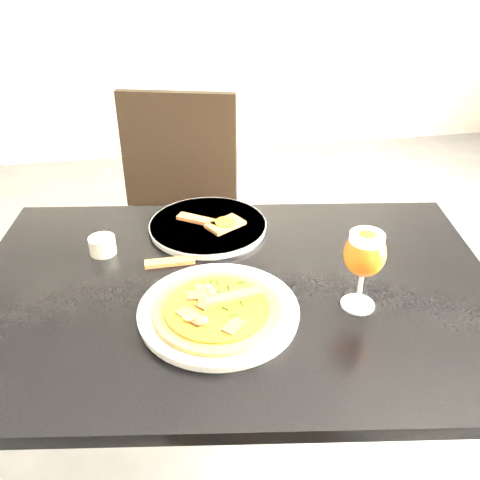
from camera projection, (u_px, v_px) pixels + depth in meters
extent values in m
cube|color=black|center=(234.00, 292.00, 1.22)|extent=(1.31, 0.98, 0.03)
cylinder|color=black|center=(63.00, 325.00, 1.69)|extent=(0.05, 0.05, 0.72)
cylinder|color=black|center=(401.00, 319.00, 1.72)|extent=(0.05, 0.05, 0.72)
cube|color=black|center=(173.00, 242.00, 1.90)|extent=(0.54, 0.54, 0.04)
cylinder|color=black|center=(118.00, 325.00, 1.89)|extent=(0.04, 0.04, 0.45)
cylinder|color=black|center=(218.00, 331.00, 1.87)|extent=(0.04, 0.04, 0.45)
cylinder|color=black|center=(143.00, 269.00, 2.20)|extent=(0.04, 0.04, 0.45)
cylinder|color=black|center=(229.00, 273.00, 2.17)|extent=(0.04, 0.04, 0.45)
cube|color=black|center=(179.00, 152.00, 1.94)|extent=(0.41, 0.14, 0.44)
cylinder|color=white|center=(219.00, 312.00, 1.12)|extent=(0.36, 0.36, 0.02)
cylinder|color=#A55927|center=(217.00, 311.00, 1.10)|extent=(0.26, 0.26, 0.01)
cylinder|color=#A3370D|center=(217.00, 307.00, 1.10)|extent=(0.22, 0.22, 0.01)
cube|color=#482E1F|center=(231.00, 304.00, 1.10)|extent=(0.05, 0.03, 0.00)
cube|color=#482E1F|center=(214.00, 292.00, 1.13)|extent=(0.03, 0.05, 0.00)
cube|color=#482E1F|center=(185.00, 309.00, 1.08)|extent=(0.05, 0.03, 0.00)
cube|color=#482E1F|center=(219.00, 314.00, 1.07)|extent=(0.03, 0.05, 0.00)
ellipsoid|color=gold|center=(225.00, 301.00, 1.10)|extent=(0.02, 0.02, 0.01)
ellipsoid|color=gold|center=(218.00, 286.00, 1.15)|extent=(0.02, 0.02, 0.01)
ellipsoid|color=gold|center=(210.00, 301.00, 1.10)|extent=(0.02, 0.02, 0.01)
ellipsoid|color=gold|center=(185.00, 309.00, 1.08)|extent=(0.02, 0.02, 0.01)
ellipsoid|color=gold|center=(213.00, 310.00, 1.08)|extent=(0.02, 0.02, 0.01)
ellipsoid|color=gold|center=(231.00, 324.00, 1.04)|extent=(0.02, 0.02, 0.01)
ellipsoid|color=gold|center=(226.00, 306.00, 1.09)|extent=(0.02, 0.02, 0.01)
cube|color=#10430B|center=(219.00, 302.00, 1.11)|extent=(0.01, 0.02, 0.00)
cube|color=#10430B|center=(208.00, 295.00, 1.12)|extent=(0.01, 0.02, 0.00)
cube|color=#10430B|center=(186.00, 298.00, 1.11)|extent=(0.02, 0.01, 0.00)
cube|color=#10430B|center=(204.00, 309.00, 1.09)|extent=(0.02, 0.01, 0.00)
cube|color=#10430B|center=(202.00, 321.00, 1.05)|extent=(0.01, 0.01, 0.00)
cube|color=#10430B|center=(218.00, 310.00, 1.08)|extent=(0.00, 0.02, 0.00)
cube|color=#10430B|center=(233.00, 315.00, 1.07)|extent=(0.01, 0.02, 0.00)
cube|color=#10430B|center=(252.00, 306.00, 1.09)|extent=(0.02, 0.01, 0.00)
cube|color=#10430B|center=(228.00, 301.00, 1.11)|extent=(0.02, 0.01, 0.00)
cube|color=#A55927|center=(236.00, 298.00, 1.11)|extent=(0.13, 0.04, 0.01)
cylinder|color=white|center=(208.00, 226.00, 1.43)|extent=(0.32, 0.32, 0.02)
cube|color=#A55927|center=(198.00, 220.00, 1.43)|extent=(0.11, 0.09, 0.01)
cube|color=#A55927|center=(225.00, 224.00, 1.41)|extent=(0.11, 0.10, 0.01)
cylinder|color=#A3370D|center=(225.00, 222.00, 1.41)|extent=(0.05, 0.05, 0.00)
cube|color=#A55927|center=(170.00, 262.00, 1.29)|extent=(0.12, 0.03, 0.01)
cylinder|color=silver|center=(102.00, 245.00, 1.32)|extent=(0.07, 0.07, 0.04)
cylinder|color=gold|center=(102.00, 240.00, 1.31)|extent=(0.06, 0.06, 0.01)
cylinder|color=silver|center=(358.00, 305.00, 1.15)|extent=(0.07, 0.07, 0.01)
cylinder|color=silver|center=(360.00, 289.00, 1.13)|extent=(0.01, 0.01, 0.08)
ellipsoid|color=#A94C10|center=(365.00, 254.00, 1.08)|extent=(0.09, 0.09, 0.10)
cylinder|color=white|center=(367.00, 238.00, 1.06)|extent=(0.07, 0.07, 0.02)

